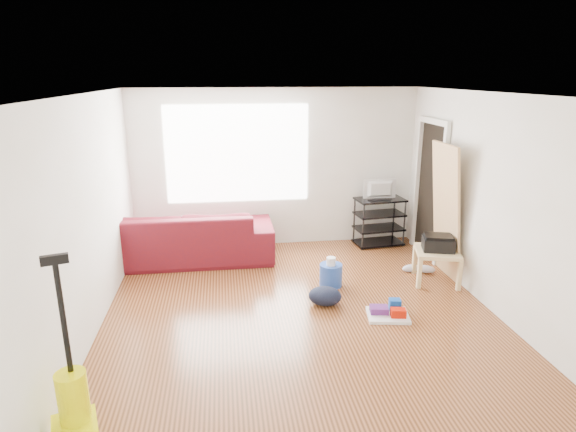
{
  "coord_description": "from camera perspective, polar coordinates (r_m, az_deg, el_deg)",
  "views": [
    {
      "loc": [
        -0.83,
        -4.98,
        2.7
      ],
      "look_at": [
        -0.07,
        0.6,
        1.03
      ],
      "focal_mm": 30.0,
      "sensor_mm": 36.0,
      "label": 1
    }
  ],
  "objects": [
    {
      "name": "room",
      "position": [
        5.4,
        2.1,
        1.01
      ],
      "size": [
        4.51,
        5.01,
        2.51
      ],
      "color": "#4C2912",
      "rests_on": "ground"
    },
    {
      "name": "sofa",
      "position": [
        7.46,
        -11.99,
        -5.06
      ],
      "size": [
        2.62,
        1.02,
        0.76
      ],
      "primitive_type": "imported",
      "rotation": [
        0.0,
        0.0,
        3.14
      ],
      "color": "#4B0F1C",
      "rests_on": "ground"
    },
    {
      "name": "tv_stand",
      "position": [
        7.95,
        10.73,
        -0.6
      ],
      "size": [
        0.81,
        0.52,
        0.77
      ],
      "rotation": [
        0.0,
        0.0,
        0.11
      ],
      "color": "black",
      "rests_on": "ground"
    },
    {
      "name": "tv",
      "position": [
        7.82,
        10.94,
        3.11
      ],
      "size": [
        0.53,
        0.07,
        0.31
      ],
      "primitive_type": "imported",
      "rotation": [
        0.0,
        0.0,
        3.14
      ],
      "color": "black",
      "rests_on": "tv_stand"
    },
    {
      "name": "side_table",
      "position": [
        6.72,
        17.26,
        -4.44
      ],
      "size": [
        0.68,
        0.68,
        0.45
      ],
      "rotation": [
        0.0,
        0.0,
        -0.26
      ],
      "color": "tan",
      "rests_on": "ground"
    },
    {
      "name": "printer",
      "position": [
        6.66,
        17.39,
        -3.05
      ],
      "size": [
        0.47,
        0.4,
        0.21
      ],
      "rotation": [
        0.0,
        0.0,
        -0.27
      ],
      "color": "black",
      "rests_on": "side_table"
    },
    {
      "name": "bucket",
      "position": [
        6.47,
        5.06,
        -8.19
      ],
      "size": [
        0.36,
        0.36,
        0.3
      ],
      "primitive_type": "cylinder",
      "rotation": [
        0.0,
        0.0,
        -0.22
      ],
      "color": "#244BAF",
      "rests_on": "ground"
    },
    {
      "name": "toilet_paper",
      "position": [
        6.36,
        5.08,
        -6.62
      ],
      "size": [
        0.12,
        0.12,
        0.11
      ],
      "primitive_type": "cylinder",
      "color": "white",
      "rests_on": "bucket"
    },
    {
      "name": "cleaning_tray",
      "position": [
        5.78,
        11.85,
        -11.1
      ],
      "size": [
        0.52,
        0.45,
        0.17
      ],
      "rotation": [
        0.0,
        0.0,
        -0.17
      ],
      "color": "white",
      "rests_on": "ground"
    },
    {
      "name": "backpack",
      "position": [
        5.97,
        4.37,
        -10.39
      ],
      "size": [
        0.48,
        0.42,
        0.22
      ],
      "primitive_type": "ellipsoid",
      "rotation": [
        0.0,
        0.0,
        -0.3
      ],
      "color": "black",
      "rests_on": "ground"
    },
    {
      "name": "sneakers",
      "position": [
        7.08,
        15.19,
        -6.03
      ],
      "size": [
        0.48,
        0.24,
        0.11
      ],
      "rotation": [
        0.0,
        0.0,
        -0.31
      ],
      "color": "silver",
      "rests_on": "ground"
    },
    {
      "name": "vacuum",
      "position": [
        4.17,
        -24.04,
        -20.52
      ],
      "size": [
        0.41,
        0.44,
        1.51
      ],
      "rotation": [
        0.0,
        0.0,
        0.31
      ],
      "color": "#E5E400",
      "rests_on": "ground"
    },
    {
      "name": "door_panel",
      "position": [
        7.12,
        17.57,
        -6.57
      ],
      "size": [
        0.23,
        0.74,
        1.83
      ],
      "primitive_type": "cube",
      "rotation": [
        0.0,
        -0.1,
        0.0
      ],
      "color": "tan",
      "rests_on": "ground"
    }
  ]
}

